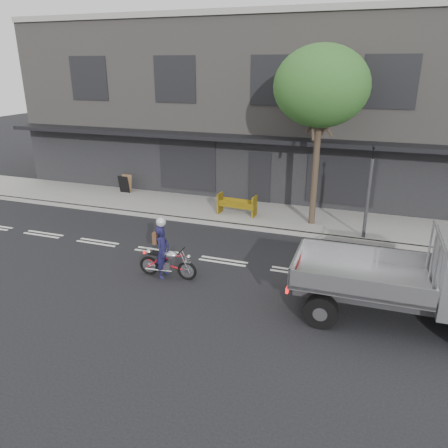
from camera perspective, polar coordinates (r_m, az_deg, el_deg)
ground at (r=14.25m, az=-0.10°, el=-4.88°), size 80.00×80.00×0.00m
sidewalk at (r=18.40m, az=4.79°, el=1.19°), size 32.00×3.20×0.15m
kerb at (r=16.95m, az=3.40°, el=-0.46°), size 32.00×0.20×0.15m
building_main at (r=23.95m, az=9.27°, el=15.03°), size 26.00×10.00×8.00m
street_tree at (r=16.53m, az=12.60°, el=17.08°), size 3.40×3.40×6.74m
traffic_light_pole at (r=16.13m, az=18.28°, el=3.36°), size 0.12×0.12×3.50m
motorcycle at (r=13.16m, az=-7.38°, el=-4.95°), size 1.84×0.53×0.94m
rider at (r=13.09m, az=-8.03°, el=-3.59°), size 0.41×0.60×1.61m
construction_barrier at (r=17.82m, az=1.47°, el=2.39°), size 1.64×0.75×0.89m
sandwich_board at (r=21.72m, az=-12.95°, el=5.06°), size 0.53×0.35×0.84m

